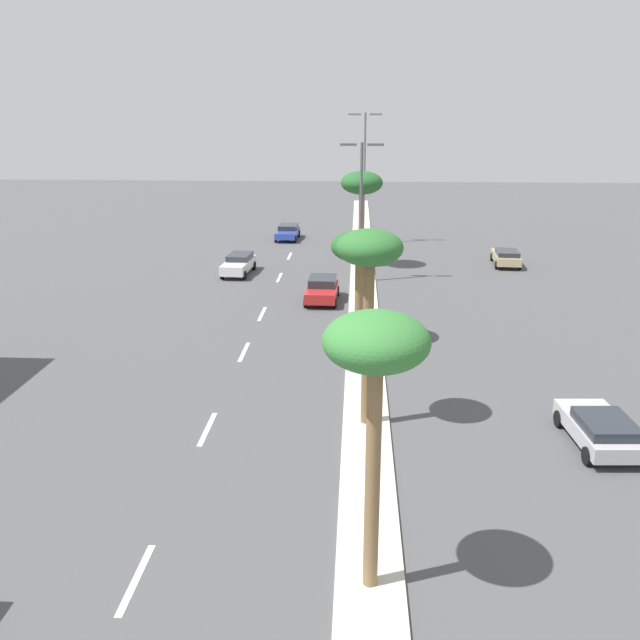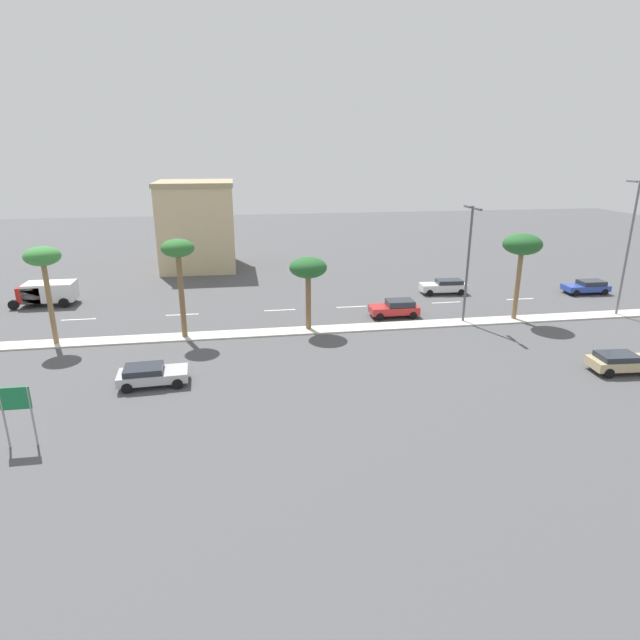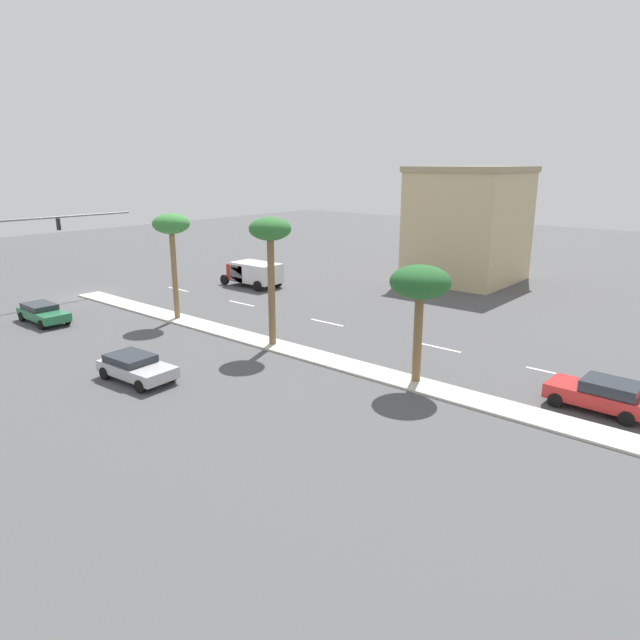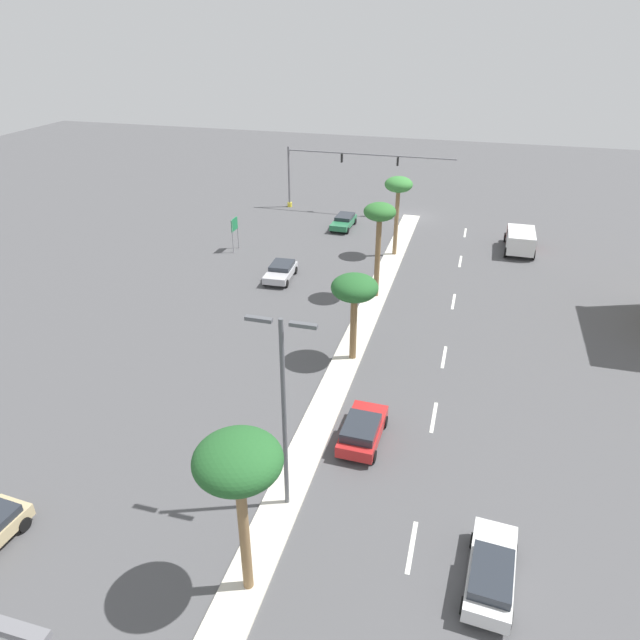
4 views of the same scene
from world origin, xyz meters
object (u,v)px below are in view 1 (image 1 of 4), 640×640
(sedan_red_near, at_px, (322,289))
(palm_tree_inboard, at_px, (376,354))
(street_lamp_left, at_px, (364,169))
(sedan_blue_far, at_px, (288,232))
(sedan_silver_outboard, at_px, (601,429))
(palm_tree_left, at_px, (362,185))
(street_lamp_right, at_px, (361,201))
(sedan_tan_front, at_px, (506,257))
(palm_tree_center, at_px, (369,260))
(sedan_white_center, at_px, (239,264))
(palm_tree_rear, at_px, (360,249))

(sedan_red_near, bearing_deg, palm_tree_inboard, -84.42)
(street_lamp_left, distance_m, sedan_blue_far, 9.43)
(sedan_red_near, distance_m, sedan_silver_outboard, 21.79)
(palm_tree_left, height_order, street_lamp_right, street_lamp_right)
(street_lamp_left, xyz_separation_m, sedan_red_near, (-2.70, -19.14, -5.86))
(street_lamp_left, xyz_separation_m, sedan_tan_front, (11.09, -8.15, -5.93))
(palm_tree_inboard, distance_m, palm_tree_left, 36.49)
(palm_tree_center, distance_m, street_lamp_left, 36.66)
(palm_tree_inboard, height_order, palm_tree_left, same)
(sedan_white_center, bearing_deg, sedan_blue_far, 81.08)
(palm_tree_center, relative_size, sedan_blue_far, 1.69)
(sedan_silver_outboard, bearing_deg, sedan_red_near, 120.29)
(palm_tree_left, xyz_separation_m, sedan_blue_far, (-6.79, 11.53, -5.55))
(sedan_white_center, xyz_separation_m, sedan_tan_front, (20.35, 3.92, -0.06))
(sedan_silver_outboard, height_order, sedan_tan_front, sedan_tan_front)
(palm_tree_rear, relative_size, street_lamp_right, 0.61)
(sedan_silver_outboard, bearing_deg, palm_tree_left, 106.69)
(palm_tree_left, bearing_deg, sedan_white_center, -163.85)
(palm_tree_center, height_order, street_lamp_right, street_lamp_right)
(palm_tree_inboard, xyz_separation_m, palm_tree_rear, (-0.32, 18.91, -1.38))
(palm_tree_left, distance_m, sedan_blue_far, 14.48)
(palm_tree_inboard, relative_size, street_lamp_left, 0.64)
(palm_tree_inboard, bearing_deg, street_lamp_left, 89.90)
(palm_tree_inboard, height_order, sedan_tan_front, palm_tree_inboard)
(sedan_tan_front, bearing_deg, sedan_blue_far, 150.60)
(palm_tree_left, bearing_deg, sedan_red_near, -104.19)
(palm_tree_center, distance_m, palm_tree_left, 27.20)
(palm_tree_inboard, height_order, street_lamp_right, street_lamp_right)
(palm_tree_inboard, bearing_deg, sedan_blue_far, 98.25)
(palm_tree_inboard, distance_m, palm_tree_rear, 18.97)
(palm_tree_inboard, relative_size, palm_tree_left, 1.00)
(street_lamp_right, distance_m, street_lamp_left, 14.03)
(sedan_red_near, bearing_deg, palm_tree_center, -81.54)
(street_lamp_right, bearing_deg, sedan_tan_front, 27.13)
(sedan_blue_far, bearing_deg, sedan_silver_outboard, -69.04)
(sedan_silver_outboard, bearing_deg, street_lamp_left, 102.32)
(palm_tree_left, xyz_separation_m, street_lamp_left, (0.26, 9.46, 0.37))
(street_lamp_right, xyz_separation_m, sedan_tan_front, (11.41, 5.85, -4.97))
(palm_tree_left, distance_m, sedan_white_center, 10.87)
(sedan_silver_outboard, xyz_separation_m, sedan_tan_front, (2.80, 29.80, 0.01))
(street_lamp_right, distance_m, sedan_silver_outboard, 25.94)
(palm_tree_inboard, bearing_deg, palm_tree_center, 90.10)
(street_lamp_right, height_order, sedan_white_center, street_lamp_right)
(street_lamp_right, bearing_deg, sedan_white_center, 167.84)
(street_lamp_right, bearing_deg, palm_tree_inboard, -89.58)
(sedan_tan_front, bearing_deg, palm_tree_center, -111.43)
(sedan_blue_far, distance_m, sedan_silver_outboard, 42.86)
(palm_tree_left, height_order, sedan_tan_front, palm_tree_left)
(sedan_blue_far, bearing_deg, palm_tree_inboard, -81.75)
(street_lamp_right, xyz_separation_m, sedan_white_center, (-8.95, 1.93, -4.91))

